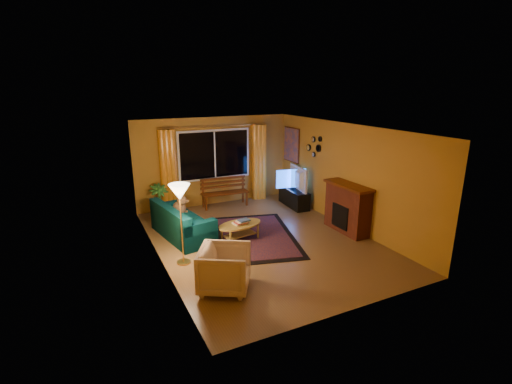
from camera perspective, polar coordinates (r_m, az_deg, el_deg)
name	(u,v)px	position (r m, az deg, el deg)	size (l,w,h in m)	color
floor	(262,241)	(8.40, 0.91, -7.48)	(4.50, 6.00, 0.02)	brown
ceiling	(262,128)	(7.74, 0.99, 9.86)	(4.50, 6.00, 0.02)	white
wall_back	(214,161)	(10.67, -6.44, 4.71)	(4.50, 0.02, 2.50)	#B9822B
wall_left	(156,201)	(7.27, -15.12, -1.29)	(0.02, 6.00, 2.50)	#B9822B
wall_right	(345,176)	(9.20, 13.61, 2.47)	(0.02, 6.00, 2.50)	#B9822B
window	(215,155)	(10.57, -6.36, 5.71)	(2.00, 0.02, 1.30)	black
curtain_rod	(214,126)	(10.41, -6.41, 10.00)	(0.03, 0.03, 3.20)	#BF8C3F
curtain_left	(168,171)	(10.21, -13.32, 3.10)	(0.36, 0.36, 2.24)	orange
curtain_right	(259,162)	(11.10, 0.39, 4.58)	(0.36, 0.36, 2.24)	orange
bench	(225,200)	(10.61, -4.77, -1.17)	(1.33, 0.39, 0.40)	#522108
potted_plant	(159,202)	(9.88, -14.68, -1.44)	(0.51, 0.51, 0.91)	#235B1E
sofa	(182,221)	(8.62, -11.26, -4.40)	(0.80, 1.86, 0.75)	#032B33
dog	(179,205)	(8.93, -11.75, -1.98)	(0.34, 0.47, 0.51)	#866242
armchair	(225,267)	(6.38, -4.84, -11.38)	(0.82, 0.77, 0.84)	beige
floor_lamp	(181,225)	(7.21, -11.40, -4.93)	(0.27, 0.27, 1.61)	#BF8C3F
rug	(255,236)	(8.59, -0.18, -6.78)	(1.75, 2.76, 0.02)	maroon
coffee_table	(240,232)	(8.36, -2.48, -6.11)	(1.05, 1.05, 0.38)	#AA8A3A
tv_console	(294,198)	(10.65, 5.86, -0.86)	(0.40, 1.19, 0.50)	black
television	(295,178)	(10.49, 5.96, 2.14)	(1.13, 0.15, 0.65)	black
fireplace	(347,209)	(8.96, 13.88, -2.57)	(0.40, 1.20, 1.10)	maroon
mirror_cluster	(314,145)	(10.07, 8.89, 7.11)	(0.06, 0.60, 0.56)	black
painting	(291,145)	(11.05, 5.48, 7.25)	(0.04, 0.76, 0.96)	orange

